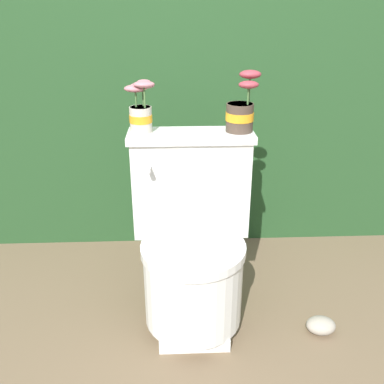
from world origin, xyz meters
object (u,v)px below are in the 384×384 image
at_px(potted_plant_midleft, 241,111).
at_px(potted_plant_left, 141,109).
at_px(toilet, 192,248).
at_px(garden_stone, 321,325).

bearing_deg(potted_plant_midleft, potted_plant_left, 179.04).
height_order(toilet, potted_plant_left, potted_plant_left).
xyz_separation_m(potted_plant_left, garden_stone, (0.73, -0.29, -0.86)).
relative_size(potted_plant_left, potted_plant_midleft, 0.87).
bearing_deg(potted_plant_left, potted_plant_midleft, -0.96).
distance_m(toilet, garden_stone, 0.63).
relative_size(potted_plant_midleft, garden_stone, 1.93).
distance_m(potted_plant_left, potted_plant_midleft, 0.40).
bearing_deg(toilet, garden_stone, -14.19).
relative_size(toilet, potted_plant_left, 3.87).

